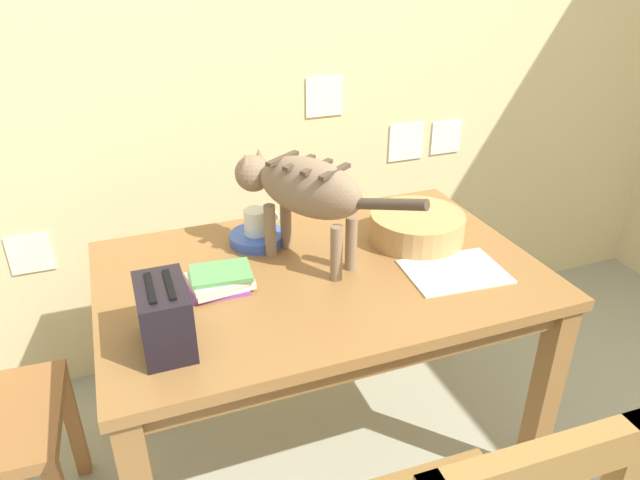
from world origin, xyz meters
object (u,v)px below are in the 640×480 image
Objects in this scene: saucer_bowl at (257,238)px; toaster at (164,316)px; coffee_mug at (257,222)px; wicker_basket at (417,226)px; magazine at (454,271)px; cat at (302,189)px; dining_table at (320,293)px; book_stack at (220,280)px.

toaster is at bearing -127.76° from saucer_bowl.
coffee_mug is (0.00, 0.00, 0.06)m from saucer_bowl.
magazine is at bearing -88.99° from wicker_basket.
saucer_bowl is 0.58m from toaster.
saucer_bowl is at bearing -180.00° from coffee_mug.
cat is 0.44m from wicker_basket.
toaster is at bearing -155.96° from dining_table.
toaster is at bearing 178.75° from cat.
wicker_basket is at bearing 10.67° from dining_table.
coffee_mug is (-0.13, 0.24, 0.16)m from dining_table.
toaster is at bearing -128.07° from coffee_mug.
magazine is (0.37, -0.16, 0.09)m from dining_table.
cat is at bearing -57.18° from coffee_mug.
magazine is 0.87m from toaster.
saucer_bowl is 0.53m from wicker_basket.
book_stack is 0.96× the size of toaster.
magazine is 1.47× the size of toaster.
coffee_mug is at bearing 89.03° from cat.
wicker_basket is at bearing 18.50° from toaster.
cat is 4.73× the size of coffee_mug.
coffee_mug is 0.30m from book_stack.
dining_table is 4.24× the size of wicker_basket.
cat reaches higher than book_stack.
saucer_bowl is 0.61× the size of magazine.
coffee_mug is at bearing 51.93° from toaster.
book_stack is at bearing -178.80° from dining_table.
coffee_mug reaches higher than wicker_basket.
wicker_basket reaches higher than saucer_bowl.
toaster is at bearing -171.98° from magazine.
coffee_mug is 0.57m from toaster.
saucer_bowl is 0.06m from coffee_mug.
dining_table is 0.40m from wicker_basket.
toaster is (-0.86, -0.05, 0.08)m from magazine.
saucer_bowl is 0.58× the size of wicker_basket.
magazine is at bearing -64.38° from cat.
coffee_mug reaches higher than saucer_bowl.
book_stack is (-0.17, -0.24, 0.01)m from saucer_bowl.
toaster reaches higher than saucer_bowl.
magazine is at bearing -38.22° from coffee_mug.
book_stack is 0.62× the size of wicker_basket.
toaster is (-0.18, -0.21, 0.06)m from book_stack.
dining_table is at bearing -60.92° from coffee_mug.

